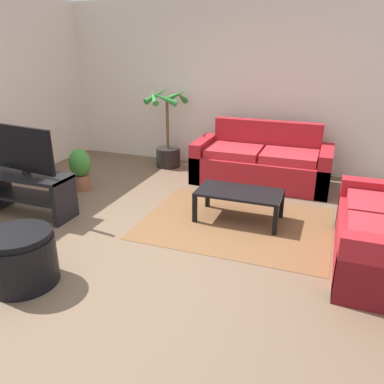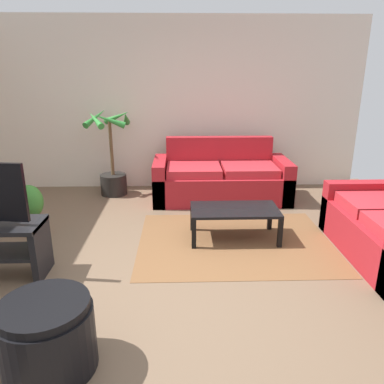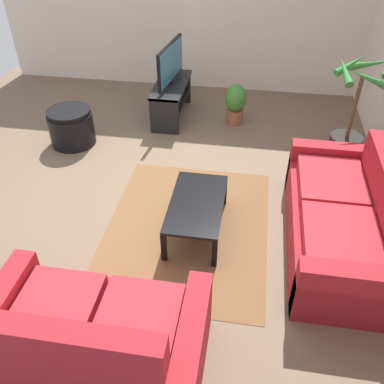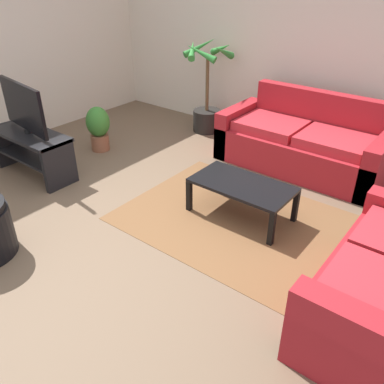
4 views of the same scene
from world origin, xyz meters
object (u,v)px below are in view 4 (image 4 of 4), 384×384
(tv, at_px, (23,107))
(potted_palm, at_px, (207,100))
(tv_stand, at_px, (32,148))
(couch_main, at_px, (303,145))
(potted_plant_small, at_px, (98,127))
(coffee_table, at_px, (242,188))

(tv, xyz_separation_m, potted_palm, (0.78, 2.46, -0.37))
(tv_stand, bearing_deg, potted_palm, 72.43)
(couch_main, height_order, potted_plant_small, couch_main)
(couch_main, height_order, coffee_table, couch_main)
(potted_plant_small, bearing_deg, couch_main, 26.97)
(couch_main, height_order, tv, tv)
(coffee_table, xyz_separation_m, potted_plant_small, (-2.41, 0.21, 0.01))
(tv, bearing_deg, tv_stand, -97.63)
(tv, bearing_deg, coffee_table, 17.05)
(coffee_table, bearing_deg, potted_palm, 134.79)
(tv_stand, relative_size, potted_plant_small, 1.80)
(couch_main, xyz_separation_m, potted_plant_small, (-2.40, -1.22, 0.03))
(couch_main, bearing_deg, potted_plant_small, -153.03)
(coffee_table, height_order, potted_palm, potted_palm)
(potted_palm, bearing_deg, tv_stand, -107.57)
(tv_stand, height_order, potted_palm, potted_palm)
(coffee_table, relative_size, potted_plant_small, 1.65)
(tv_stand, xyz_separation_m, tv, (0.00, 0.00, 0.50))
(coffee_table, xyz_separation_m, potted_palm, (-1.69, 1.70, 0.15))
(coffee_table, bearing_deg, tv_stand, -162.88)
(potted_plant_small, bearing_deg, tv, -93.26)
(potted_palm, xyz_separation_m, potted_plant_small, (-0.72, -1.49, -0.15))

